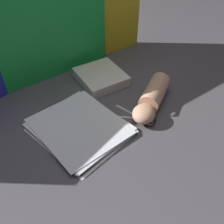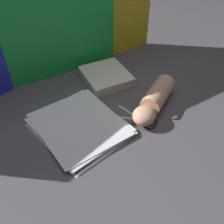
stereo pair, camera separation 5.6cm
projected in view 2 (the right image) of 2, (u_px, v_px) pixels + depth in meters
The scene contains 9 objects.
ground_plane at pixel (104, 120), 0.99m from camera, with size 6.00×6.00×0.00m, color #4C494F.
backdrop_panel_center at pixel (44, 14), 1.02m from camera, with size 0.62×0.08×0.56m.
backdrop_panel_right at pixel (100, 0), 1.14m from camera, with size 0.54×0.09×0.56m.
paper_stack at pixel (80, 126), 0.95m from camera, with size 0.31×0.35×0.02m.
book_closed at pixel (106, 76), 1.16m from camera, with size 0.22×0.23×0.04m.
scissors at pixel (142, 119), 0.98m from camera, with size 0.14×0.18×0.01m.
hand_forearm at pixel (154, 100), 1.01m from camera, with size 0.29×0.19×0.08m.
paper_scrap_near at pixel (151, 126), 0.96m from camera, with size 0.03×0.02×0.00m.
paper_scrap_mid at pixel (175, 117), 1.00m from camera, with size 0.02×0.01×0.00m.
Camera 2 is at (-0.41, -0.58, 0.68)m, focal length 42.00 mm.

